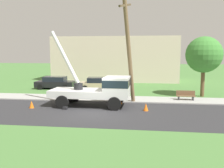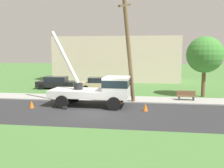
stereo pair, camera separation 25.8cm
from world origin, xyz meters
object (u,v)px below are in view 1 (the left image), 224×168
at_px(leaning_utility_pole, 129,48).
at_px(traffic_cone_curbside, 120,101).
at_px(roadside_tree_near, 204,55).
at_px(utility_truck, 101,89).
at_px(parked_sedan_black, 55,83).
at_px(traffic_cone_ahead, 146,107).
at_px(park_bench, 186,96).
at_px(parked_sedan_tan, 99,84).
at_px(traffic_cone_behind, 32,104).

bearing_deg(leaning_utility_pole, traffic_cone_curbside, 176.81).
bearing_deg(roadside_tree_near, utility_truck, -148.33).
bearing_deg(parked_sedan_black, leaning_utility_pole, -40.04).
height_order(leaning_utility_pole, traffic_cone_ahead, leaning_utility_pole).
distance_m(utility_truck, traffic_cone_curbside, 2.10).
bearing_deg(traffic_cone_ahead, park_bench, 49.87).
bearing_deg(utility_truck, parked_sedan_tan, 101.36).
height_order(utility_truck, traffic_cone_curbside, utility_truck).
distance_m(leaning_utility_pole, roadside_tree_near, 8.19).
bearing_deg(park_bench, utility_truck, -156.53).
bearing_deg(leaning_utility_pole, roadside_tree_near, 33.46).
xyz_separation_m(traffic_cone_behind, parked_sedan_tan, (3.47, 9.46, 0.43)).
relative_size(parked_sedan_black, roadside_tree_near, 0.78).
bearing_deg(traffic_cone_behind, utility_truck, 14.18).
bearing_deg(traffic_cone_behind, park_bench, 19.67).
xyz_separation_m(traffic_cone_ahead, parked_sedan_tan, (-5.17, 9.25, 0.43)).
xyz_separation_m(utility_truck, leaning_utility_pole, (2.11, 1.00, 3.15)).
distance_m(leaning_utility_pole, parked_sedan_tan, 8.95).
height_order(traffic_cone_curbside, parked_sedan_black, parked_sedan_black).
distance_m(utility_truck, roadside_tree_near, 10.79).
height_order(traffic_cone_ahead, parked_sedan_black, parked_sedan_black).
height_order(traffic_cone_curbside, parked_sedan_tan, parked_sedan_tan).
distance_m(traffic_cone_ahead, traffic_cone_behind, 8.64).
relative_size(leaning_utility_pole, park_bench, 5.54).
relative_size(traffic_cone_behind, roadside_tree_near, 0.10).
xyz_separation_m(traffic_cone_ahead, traffic_cone_curbside, (-2.10, 2.12, 0.00)).
distance_m(utility_truck, leaning_utility_pole, 3.92).
bearing_deg(roadside_tree_near, parked_sedan_black, 169.12).
height_order(parked_sedan_black, park_bench, parked_sedan_black).
bearing_deg(traffic_cone_curbside, leaning_utility_pole, -3.19).
height_order(traffic_cone_ahead, traffic_cone_curbside, same).
xyz_separation_m(parked_sedan_tan, roadside_tree_near, (10.56, -2.66, 3.26)).
height_order(utility_truck, traffic_cone_ahead, utility_truck).
distance_m(parked_sedan_tan, park_bench, 10.05).
bearing_deg(roadside_tree_near, park_bench, -127.99).
xyz_separation_m(park_bench, roadside_tree_near, (1.93, 2.47, 3.51)).
bearing_deg(utility_truck, leaning_utility_pole, 25.43).
distance_m(leaning_utility_pole, park_bench, 6.69).
distance_m(utility_truck, parked_sedan_black, 10.97).
distance_m(traffic_cone_ahead, parked_sedan_tan, 10.60).
bearing_deg(utility_truck, roadside_tree_near, 31.67).
xyz_separation_m(utility_truck, park_bench, (7.00, 3.04, -0.95)).
bearing_deg(utility_truck, traffic_cone_ahead, -17.03).
height_order(parked_sedan_tan, roadside_tree_near, roadside_tree_near).
distance_m(parked_sedan_black, roadside_tree_near, 16.39).
relative_size(utility_truck, leaning_utility_pole, 0.76).
distance_m(utility_truck, traffic_cone_behind, 5.39).
xyz_separation_m(utility_truck, roadside_tree_near, (8.92, 5.51, 2.57)).
xyz_separation_m(parked_sedan_black, parked_sedan_tan, (5.21, -0.37, 0.00)).
relative_size(traffic_cone_behind, park_bench, 0.35).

